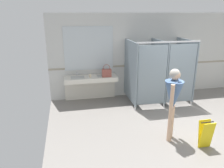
{
  "coord_description": "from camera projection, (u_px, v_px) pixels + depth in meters",
  "views": [
    {
      "loc": [
        -3.03,
        -4.18,
        2.78
      ],
      "look_at": [
        -1.92,
        1.07,
        1.01
      ],
      "focal_mm": 35.18,
      "sensor_mm": 36.0,
      "label": 1
    }
  ],
  "objects": [
    {
      "name": "paper_cup",
      "position": [
        90.0,
        76.0,
        6.83
      ],
      "size": [
        0.07,
        0.07,
        0.1
      ],
      "primitive_type": "cylinder",
      "color": "beige",
      "rests_on": "vanity_counter"
    },
    {
      "name": "mirror_panel",
      "position": [
        89.0,
        49.0,
        6.94
      ],
      "size": [
        1.56,
        0.02,
        1.37
      ],
      "primitive_type": "cube",
      "color": "silver",
      "rests_on": "wall_back"
    },
    {
      "name": "person_standing",
      "position": [
        173.0,
        96.0,
        4.74
      ],
      "size": [
        0.55,
        0.55,
        1.65
      ],
      "color": "#DBAD89",
      "rests_on": "ground_plane"
    },
    {
      "name": "wet_floor_sign",
      "position": [
        206.0,
        134.0,
        4.64
      ],
      "size": [
        0.28,
        0.19,
        0.61
      ],
      "color": "yellow",
      "rests_on": "ground_plane"
    },
    {
      "name": "bathroom_stalls",
      "position": [
        161.0,
        71.0,
        6.77
      ],
      "size": [
        1.9,
        1.32,
        2.01
      ],
      "color": "gray",
      "rests_on": "ground_plane"
    },
    {
      "name": "handbag",
      "position": [
        107.0,
        73.0,
        6.85
      ],
      "size": [
        0.29,
        0.12,
        0.39
      ],
      "color": "#934C42",
      "rests_on": "vanity_counter"
    },
    {
      "name": "vanity_counter",
      "position": [
        91.0,
        82.0,
        7.08
      ],
      "size": [
        1.66,
        0.58,
        0.95
      ],
      "color": "silver",
      "rests_on": "ground_plane"
    },
    {
      "name": "wall_back",
      "position": [
        156.0,
        55.0,
        7.56
      ],
      "size": [
        7.21,
        0.12,
        2.76
      ],
      "primitive_type": "cube",
      "color": "silver",
      "rests_on": "ground_plane"
    },
    {
      "name": "ground_plane",
      "position": [
        198.0,
        133.0,
        5.36
      ],
      "size": [
        7.21,
        6.17,
        0.1
      ],
      "primitive_type": "cube",
      "color": "gray"
    },
    {
      "name": "soap_dispenser",
      "position": [
        103.0,
        72.0,
        7.15
      ],
      "size": [
        0.07,
        0.07,
        0.2
      ],
      "color": "white",
      "rests_on": "vanity_counter"
    },
    {
      "name": "wall_back_tile_band",
      "position": [
        156.0,
        64.0,
        7.6
      ],
      "size": [
        7.21,
        0.01,
        0.06
      ],
      "primitive_type": "cube",
      "color": "#9E937F",
      "rests_on": "wall_back"
    }
  ]
}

